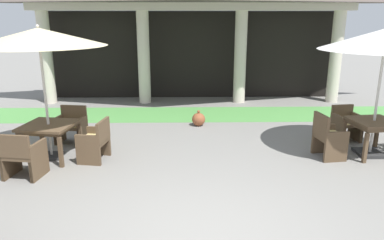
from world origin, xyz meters
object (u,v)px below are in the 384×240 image
(patio_chair_near_foreground_north, at_px, (71,126))
(patio_table_mid_left, at_px, (374,125))
(patio_chair_mid_left_west, at_px, (328,138))
(terracotta_urn, at_px, (199,119))
(patio_umbrella_near_foreground, at_px, (39,38))
(patio_chair_near_foreground_east, at_px, (95,141))
(patio_chair_near_foreground_south, at_px, (23,155))
(patio_table_near_foreground, at_px, (49,128))
(patio_chair_mid_left_north, at_px, (346,124))

(patio_chair_near_foreground_north, xyz_separation_m, patio_table_mid_left, (6.58, -0.92, 0.25))
(patio_chair_mid_left_west, relative_size, terracotta_urn, 2.17)
(patio_umbrella_near_foreground, distance_m, patio_chair_near_foreground_east, 2.27)
(patio_umbrella_near_foreground, bearing_deg, patio_chair_near_foreground_east, -8.91)
(patio_umbrella_near_foreground, height_order, terracotta_urn, patio_umbrella_near_foreground)
(patio_chair_near_foreground_south, xyz_separation_m, patio_table_mid_left, (6.88, 1.01, 0.23))
(patio_umbrella_near_foreground, height_order, patio_chair_mid_left_west, patio_umbrella_near_foreground)
(patio_table_near_foreground, height_order, patio_umbrella_near_foreground, patio_umbrella_near_foreground)
(patio_chair_near_foreground_east, relative_size, terracotta_urn, 1.99)
(patio_chair_near_foreground_south, bearing_deg, patio_table_mid_left, 17.23)
(patio_table_near_foreground, distance_m, patio_umbrella_near_foreground, 1.82)
(patio_table_near_foreground, distance_m, terracotta_urn, 3.90)
(patio_chair_near_foreground_south, distance_m, patio_chair_near_foreground_north, 1.95)
(patio_umbrella_near_foreground, distance_m, patio_chair_near_foreground_north, 2.27)
(patio_umbrella_near_foreground, xyz_separation_m, patio_table_mid_left, (6.73, 0.04, -1.80))
(patio_chair_near_foreground_north, distance_m, patio_chair_mid_left_north, 6.45)
(patio_chair_near_foreground_north, xyz_separation_m, terracotta_urn, (3.00, 1.29, -0.22))
(patio_umbrella_near_foreground, bearing_deg, patio_table_mid_left, 0.38)
(patio_table_mid_left, distance_m, terracotta_urn, 4.23)
(patio_chair_mid_left_west, xyz_separation_m, terracotta_urn, (-2.59, 2.34, -0.25))
(patio_table_near_foreground, distance_m, patio_table_mid_left, 6.73)
(patio_chair_near_foreground_south, bearing_deg, terracotta_urn, 53.12)
(patio_chair_near_foreground_north, bearing_deg, terracotta_urn, -147.85)
(patio_table_near_foreground, bearing_deg, terracotta_urn, 35.54)
(patio_table_near_foreground, bearing_deg, patio_chair_mid_left_north, 8.81)
(patio_table_near_foreground, relative_size, patio_chair_near_foreground_south, 1.27)
(patio_chair_near_foreground_north, height_order, patio_chair_mid_left_north, patio_chair_near_foreground_north)
(patio_chair_near_foreground_south, distance_m, patio_chair_mid_left_north, 7.03)
(patio_umbrella_near_foreground, bearing_deg, patio_table_near_foreground, 180.00)
(patio_chair_near_foreground_north, bearing_deg, patio_chair_near_foreground_south, 90.00)
(patio_table_near_foreground, xyz_separation_m, patio_chair_near_foreground_south, (-0.15, -0.96, -0.21))
(patio_chair_near_foreground_south, height_order, patio_chair_mid_left_west, patio_chair_mid_left_west)
(patio_table_mid_left, height_order, patio_chair_mid_left_west, patio_chair_mid_left_west)
(terracotta_urn, bearing_deg, patio_chair_mid_left_west, -42.07)
(patio_chair_near_foreground_east, distance_m, patio_table_mid_left, 5.78)
(terracotta_urn, bearing_deg, patio_chair_near_foreground_south, -135.78)
(patio_umbrella_near_foreground, distance_m, patio_table_mid_left, 6.97)
(patio_chair_mid_left_north, bearing_deg, patio_umbrella_near_foreground, 1.00)
(patio_chair_near_foreground_east, height_order, patio_table_mid_left, patio_chair_near_foreground_east)
(patio_table_near_foreground, distance_m, patio_chair_mid_left_north, 6.68)
(patio_table_near_foreground, xyz_separation_m, patio_chair_mid_left_north, (6.60, 1.02, -0.24))
(patio_chair_near_foreground_south, bearing_deg, patio_table_near_foreground, 90.00)
(patio_chair_near_foreground_north, bearing_deg, patio_table_near_foreground, 90.00)
(patio_chair_near_foreground_east, bearing_deg, patio_chair_mid_left_north, -69.33)
(patio_table_mid_left, height_order, patio_chair_mid_left_north, patio_chair_mid_left_north)
(patio_chair_near_foreground_east, xyz_separation_m, patio_chair_mid_left_north, (5.63, 1.17, -0.01))
(patio_table_mid_left, relative_size, patio_chair_mid_left_west, 1.06)
(patio_chair_near_foreground_east, relative_size, patio_table_mid_left, 0.86)
(patio_table_mid_left, bearing_deg, patio_chair_near_foreground_north, 172.07)
(patio_table_near_foreground, bearing_deg, patio_table_mid_left, 0.38)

